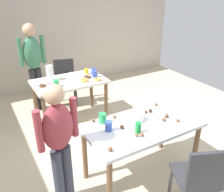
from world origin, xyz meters
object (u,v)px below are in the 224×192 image
Objects in this scene: dining_table_far at (70,87)px; soda_can at (138,128)px; chair_far_table at (65,79)px; pitcher_far at (50,73)px; person_adult_far at (33,60)px; chair_near_table at (199,177)px; dining_table_near at (142,131)px; person_girl_near at (59,139)px; mixing_bowl at (136,117)px.

dining_table_far is 1.80m from soda_can.
pitcher_far is at bearing -127.55° from chair_far_table.
person_adult_far reaches higher than pitcher_far.
soda_can is at bearing 116.25° from chair_near_table.
dining_table_near is 0.94× the size of person_girl_near.
person_girl_near reaches higher than dining_table_near.
chair_near_table is 3.12m from chair_far_table.
soda_can is (-0.15, -0.12, 0.16)m from dining_table_near.
mixing_bowl reaches higher than dining_table_near.
mixing_bowl is 0.26m from soda_can.
person_adult_far reaches higher than dining_table_near.
person_girl_near is at bearing -110.78° from chair_far_table.
chair_near_table is 3.44× the size of pitcher_far.
person_girl_near reaches higher than chair_far_table.
soda_can is at bearing -91.71° from chair_far_table.
pitcher_far is at bearing 104.37° from chair_near_table.
person_adult_far reaches higher than chair_near_table.
person_girl_near reaches higher than dining_table_far.
dining_table_far is at bearing -103.25° from chair_far_table.
person_adult_far reaches higher than mixing_bowl.
dining_table_near is 0.25m from soda_can.
dining_table_near is 7.44× the size of mixing_bowl.
dining_table_far is at bearing 98.09° from dining_table_near.
person_adult_far reaches higher than soda_can.
pitcher_far is (-0.65, 2.55, 0.38)m from chair_near_table.
person_adult_far is at bearing -178.94° from chair_far_table.
chair_far_table is 2.52m from soda_can.
pitcher_far reaches higher than chair_near_table.
chair_near_table is at bearing -75.98° from person_adult_far.
chair_near_table reaches higher than dining_table_far.
dining_table_near is at bearing 102.13° from chair_near_table.
person_adult_far reaches higher than dining_table_far.
dining_table_far is at bearing 92.94° from soda_can.
person_adult_far is (-0.77, 3.10, 0.47)m from chair_near_table.
soda_can is (-0.07, -2.50, 0.31)m from chair_far_table.
person_girl_near is 2.30m from person_adult_far.
chair_near_table is 0.55× the size of person_adult_far.
person_girl_near is (-0.94, 0.09, 0.18)m from dining_table_near.
soda_can reaches higher than chair_far_table.
person_adult_far is at bearing 100.74° from soda_can.
mixing_bowl is (0.06, -2.28, 0.29)m from chair_far_table.
soda_can reaches higher than chair_near_table.
pitcher_far is at bearing 75.71° from person_girl_near.
chair_far_table is at bearing 52.45° from pitcher_far.
dining_table_near is at bearing -74.75° from pitcher_far.
pitcher_far is at bearing 105.25° from dining_table_near.
mixing_bowl is 1.79m from pitcher_far.
soda_can reaches higher than mixing_bowl.
person_adult_far is (-0.55, -0.01, 0.47)m from chair_far_table.
dining_table_near is at bearing -5.62° from person_girl_near.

